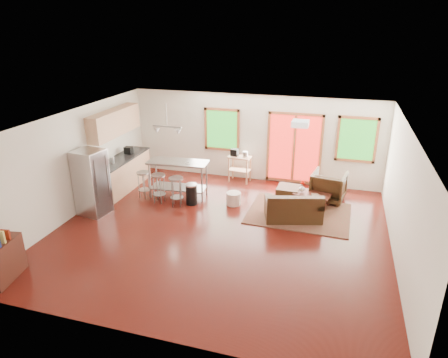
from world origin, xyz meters
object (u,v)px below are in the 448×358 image
(refrigerator, at_px, (92,182))
(island, at_px, (178,173))
(armchair, at_px, (329,185))
(kitchen_cart, at_px, (239,160))
(rug, at_px, (299,213))
(loveseat, at_px, (293,209))
(coffee_table, at_px, (312,195))
(ottoman, at_px, (288,194))

(refrigerator, bearing_deg, island, 51.27)
(armchair, xyz_separation_m, kitchen_cart, (-2.66, 0.65, 0.25))
(armchair, xyz_separation_m, island, (-3.98, -0.91, 0.26))
(rug, relative_size, loveseat, 1.67)
(coffee_table, distance_m, armchair, 0.66)
(loveseat, bearing_deg, coffee_table, 51.84)
(armchair, distance_m, ottoman, 1.10)
(loveseat, distance_m, kitchen_cart, 2.85)
(loveseat, bearing_deg, armchair, 46.60)
(loveseat, distance_m, coffee_table, 0.99)
(refrigerator, bearing_deg, rug, 23.44)
(island, height_order, kitchen_cart, island)
(armchair, bearing_deg, refrigerator, 33.08)
(coffee_table, xyz_separation_m, kitchen_cart, (-2.28, 1.17, 0.37))
(rug, xyz_separation_m, island, (-3.34, 0.16, 0.69))
(rug, bearing_deg, armchair, 59.05)
(armchair, distance_m, island, 4.09)
(armchair, height_order, kitchen_cart, kitchen_cart)
(loveseat, relative_size, armchair, 1.70)
(rug, distance_m, ottoman, 0.86)
(rug, bearing_deg, loveseat, -107.32)
(loveseat, xyz_separation_m, refrigerator, (-4.87, -1.04, 0.55))
(island, bearing_deg, kitchen_cart, 49.68)
(armchair, bearing_deg, island, 22.23)
(refrigerator, xyz_separation_m, island, (1.65, 1.56, -0.12))
(armchair, bearing_deg, rug, 68.42)
(ottoman, distance_m, refrigerator, 5.12)
(coffee_table, relative_size, kitchen_cart, 1.00)
(coffee_table, relative_size, ottoman, 1.72)
(rug, height_order, armchair, armchair)
(loveseat, bearing_deg, ottoman, 88.12)
(refrigerator, relative_size, kitchen_cart, 1.64)
(rug, xyz_separation_m, refrigerator, (-4.98, -1.40, 0.82))
(rug, bearing_deg, coffee_table, 64.19)
(kitchen_cart, bearing_deg, loveseat, -47.52)
(rug, bearing_deg, ottoman, 117.08)
(loveseat, distance_m, armchair, 1.63)
(coffee_table, height_order, armchair, armchair)
(coffee_table, xyz_separation_m, ottoman, (-0.65, 0.20, -0.12))
(refrigerator, relative_size, island, 1.00)
(ottoman, relative_size, refrigerator, 0.36)
(armchair, relative_size, ottoman, 1.49)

